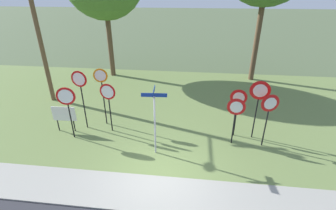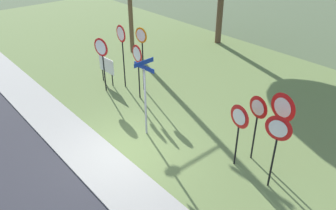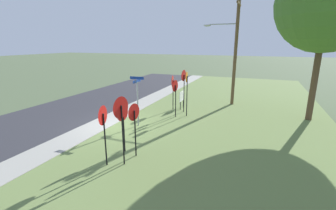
# 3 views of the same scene
# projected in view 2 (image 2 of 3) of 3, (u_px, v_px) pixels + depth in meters

# --- Properties ---
(ground_plane) EXTENTS (160.00, 160.00, 0.00)m
(ground_plane) POSITION_uv_depth(u_px,v_px,m) (121.00, 154.00, 11.03)
(ground_plane) COLOR #4C5B3D
(sidewalk_strip) EXTENTS (44.00, 1.60, 0.06)m
(sidewalk_strip) POSITION_uv_depth(u_px,v_px,m) (100.00, 164.00, 10.56)
(sidewalk_strip) COLOR #99968C
(sidewalk_strip) RESTS_ON ground_plane
(grass_median) EXTENTS (44.00, 12.00, 0.04)m
(grass_median) POSITION_uv_depth(u_px,v_px,m) (237.00, 97.00, 14.43)
(grass_median) COLOR olive
(grass_median) RESTS_ON ground_plane
(stop_sign_near_left) EXTENTS (0.65, 0.12, 2.84)m
(stop_sign_near_left) POSITION_uv_depth(u_px,v_px,m) (142.00, 46.00, 13.98)
(stop_sign_near_left) COLOR black
(stop_sign_near_left) RESTS_ON grass_median
(stop_sign_near_right) EXTENTS (0.78, 0.18, 2.42)m
(stop_sign_near_right) POSITION_uv_depth(u_px,v_px,m) (102.00, 53.00, 14.03)
(stop_sign_near_right) COLOR black
(stop_sign_near_right) RESTS_ON grass_median
(stop_sign_far_left) EXTENTS (0.73, 0.13, 2.37)m
(stop_sign_far_left) POSITION_uv_depth(u_px,v_px,m) (138.00, 60.00, 13.48)
(stop_sign_far_left) COLOR black
(stop_sign_far_left) RESTS_ON grass_median
(stop_sign_far_center) EXTENTS (0.74, 0.12, 2.85)m
(stop_sign_far_center) POSITION_uv_depth(u_px,v_px,m) (122.00, 43.00, 14.22)
(stop_sign_far_center) COLOR black
(stop_sign_far_center) RESTS_ON grass_median
(yield_sign_near_left) EXTENTS (0.71, 0.14, 2.25)m
(yield_sign_near_left) POSITION_uv_depth(u_px,v_px,m) (257.00, 114.00, 9.97)
(yield_sign_near_left) COLOR black
(yield_sign_near_left) RESTS_ON grass_median
(yield_sign_near_right) EXTENTS (0.83, 0.15, 2.70)m
(yield_sign_near_right) POSITION_uv_depth(u_px,v_px,m) (281.00, 115.00, 9.23)
(yield_sign_near_right) COLOR black
(yield_sign_near_right) RESTS_ON grass_median
(yield_sign_far_left) EXTENTS (0.74, 0.13, 2.13)m
(yield_sign_far_left) POSITION_uv_depth(u_px,v_px,m) (239.00, 122.00, 9.77)
(yield_sign_far_left) COLOR black
(yield_sign_far_left) RESTS_ON grass_median
(yield_sign_far_right) EXTENTS (0.73, 0.18, 2.38)m
(yield_sign_far_right) POSITION_uv_depth(u_px,v_px,m) (277.00, 136.00, 8.82)
(yield_sign_far_right) COLOR black
(yield_sign_far_right) RESTS_ON grass_median
(street_name_post) EXTENTS (0.96, 0.82, 2.81)m
(street_name_post) POSITION_uv_depth(u_px,v_px,m) (145.00, 92.00, 11.20)
(street_name_post) COLOR #9EA0A8
(street_name_post) RESTS_ON grass_median
(notice_board) EXTENTS (1.10, 0.08, 1.25)m
(notice_board) POSITION_uv_depth(u_px,v_px,m) (107.00, 66.00, 15.16)
(notice_board) COLOR black
(notice_board) RESTS_ON grass_median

